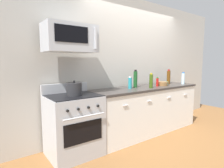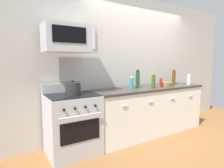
% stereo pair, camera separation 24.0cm
% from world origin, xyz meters
% --- Properties ---
extents(ground_plane, '(6.61, 6.61, 0.00)m').
position_xyz_m(ground_plane, '(0.00, 0.00, 0.00)').
color(ground_plane, brown).
extents(back_wall, '(5.51, 0.10, 2.70)m').
position_xyz_m(back_wall, '(0.00, 0.41, 1.35)').
color(back_wall, '#B7B2A8').
rests_on(back_wall, ground_plane).
extents(counter_unit, '(2.42, 0.66, 0.92)m').
position_xyz_m(counter_unit, '(-0.00, -0.00, 0.46)').
color(counter_unit, white).
rests_on(counter_unit, ground_plane).
extents(range_oven, '(0.76, 0.69, 1.07)m').
position_xyz_m(range_oven, '(-1.59, 0.00, 0.47)').
color(range_oven, '#B7BABF').
rests_on(range_oven, ground_plane).
extents(microwave, '(0.74, 0.44, 0.40)m').
position_xyz_m(microwave, '(-1.59, 0.05, 1.75)').
color(microwave, '#B7BABF').
extents(bottle_water_clear, '(0.07, 0.07, 0.26)m').
position_xyz_m(bottle_water_clear, '(0.99, -0.15, 1.05)').
color(bottle_water_clear, silver).
rests_on(bottle_water_clear, countertop_slab).
extents(bottle_wine_green, '(0.08, 0.08, 0.34)m').
position_xyz_m(bottle_wine_green, '(-0.25, 0.08, 1.08)').
color(bottle_wine_green, '#19471E').
rests_on(bottle_wine_green, countertop_slab).
extents(bottle_dish_soap, '(0.07, 0.07, 0.22)m').
position_xyz_m(bottle_dish_soap, '(-0.44, 0.02, 1.02)').
color(bottle_dish_soap, teal).
rests_on(bottle_dish_soap, countertop_slab).
extents(bottle_wine_amber, '(0.08, 0.08, 0.32)m').
position_xyz_m(bottle_wine_amber, '(0.76, 0.07, 1.07)').
color(bottle_wine_amber, '#59330F').
rests_on(bottle_wine_amber, countertop_slab).
extents(bottle_hot_sauce_red, '(0.05, 0.05, 0.18)m').
position_xyz_m(bottle_hot_sauce_red, '(0.22, -0.07, 1.01)').
color(bottle_hot_sauce_red, '#B21914').
rests_on(bottle_hot_sauce_red, countertop_slab).
extents(bottle_olive_oil, '(0.07, 0.07, 0.28)m').
position_xyz_m(bottle_olive_oil, '(-0.06, -0.15, 1.05)').
color(bottle_olive_oil, '#385114').
rests_on(bottle_olive_oil, countertop_slab).
extents(bowl_wooden_salad, '(0.23, 0.23, 0.08)m').
position_xyz_m(bowl_wooden_salad, '(0.39, -0.04, 0.96)').
color(bowl_wooden_salad, brown).
rests_on(bowl_wooden_salad, countertop_slab).
extents(bowl_green_glaze, '(0.13, 0.13, 0.07)m').
position_xyz_m(bowl_green_glaze, '(0.60, 0.03, 0.95)').
color(bowl_green_glaze, '#477A4C').
rests_on(bowl_green_glaze, countertop_slab).
extents(stockpot, '(0.22, 0.22, 0.22)m').
position_xyz_m(stockpot, '(-1.59, -0.05, 1.02)').
color(stockpot, '#262628').
rests_on(stockpot, range_oven).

